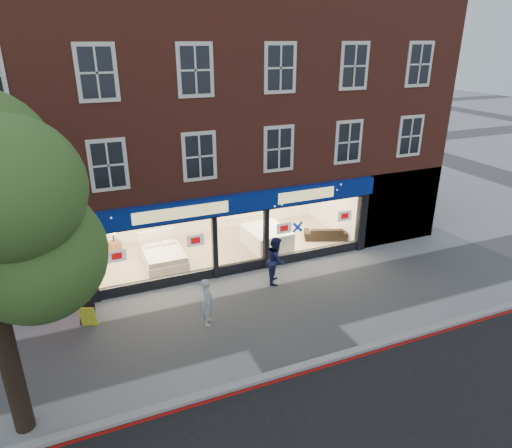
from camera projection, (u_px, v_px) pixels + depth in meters
ground at (274, 311)px, 15.37m from camera, size 120.00×120.00×0.00m
kerb_line at (320, 368)px, 12.72m from camera, size 60.00×0.10×0.01m
kerb_stone at (317, 362)px, 12.87m from camera, size 60.00×0.25×0.12m
showroom_floor at (223, 249)px, 19.84m from camera, size 11.00×4.50×0.10m
building at (205, 87)px, 18.76m from camera, size 19.00×8.26×10.30m
display_bed at (164, 256)px, 18.35m from camera, size 1.68×2.00×1.13m
bedside_table at (115, 247)px, 19.21m from camera, size 0.59×0.59×0.55m
mattress_stack at (266, 237)px, 19.84m from camera, size 1.76×2.17×0.82m
sofa at (326, 233)px, 20.62m from camera, size 2.05×1.42×0.56m
a_board at (88, 315)px, 14.48m from camera, size 0.59×0.49×0.78m
pedestrian_grey at (207, 302)px, 14.44m from camera, size 0.58×0.69×1.61m
pedestrian_blue at (276, 260)px, 16.93m from camera, size 1.00×1.09×1.82m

